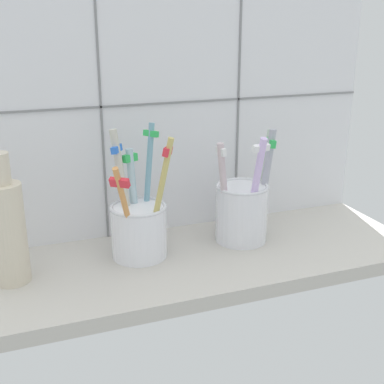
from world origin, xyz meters
TOP-DOWN VIEW (x-y plane):
  - counter_slab at (0.00, 0.00)cm, footprint 64.00×22.00cm
  - tile_wall_back at (0.00, 12.00)cm, footprint 64.00×2.20cm
  - toothbrush_cup_left at (-7.85, 2.86)cm, footprint 8.81×9.74cm
  - toothbrush_cup_right at (7.96, 2.74)cm, footprint 10.12×8.62cm
  - ceramic_vase at (-24.89, 1.42)cm, footprint 4.61×4.61cm

SIDE VIEW (x-z plane):
  - counter_slab at x=0.00cm, z-range 0.00..2.00cm
  - toothbrush_cup_left at x=-7.85cm, z-range -2.48..15.72cm
  - toothbrush_cup_right at x=7.96cm, z-range -1.38..15.25cm
  - ceramic_vase at x=-24.89cm, z-range 0.75..17.52cm
  - tile_wall_back at x=0.00cm, z-range 0.00..45.00cm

